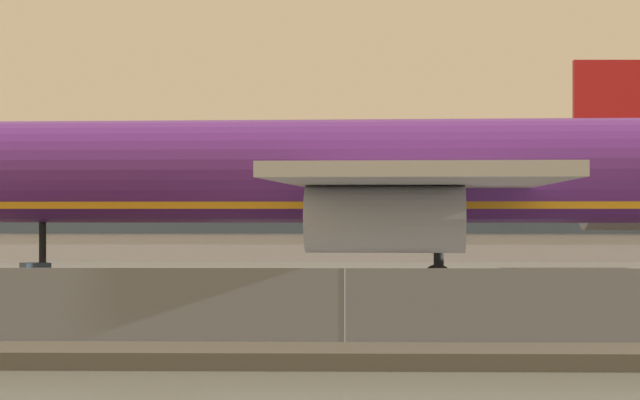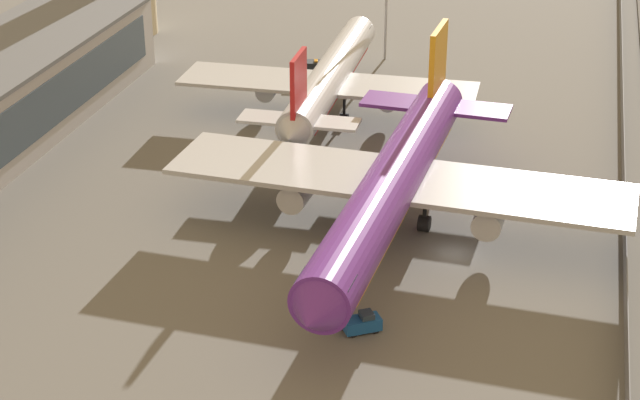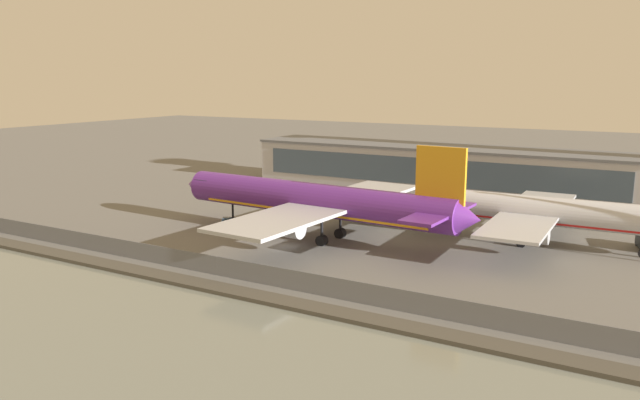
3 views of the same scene
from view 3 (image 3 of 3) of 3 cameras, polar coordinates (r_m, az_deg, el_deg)
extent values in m
plane|color=#66635E|center=(95.30, -3.29, -4.31)|extent=(500.00, 500.00, 0.00)
cube|color=#474238|center=(79.62, -11.44, -7.46)|extent=(320.00, 3.00, 0.50)
cube|color=slate|center=(82.56, -9.40, -5.96)|extent=(280.00, 0.08, 2.55)
cylinder|color=slate|center=(82.56, -9.40, -5.96)|extent=(0.10, 0.10, 2.55)
cylinder|color=#602889|center=(98.68, -0.61, 0.05)|extent=(48.41, 7.86, 5.21)
cone|color=#602889|center=(114.59, -11.31, 1.39)|extent=(3.66, 5.13, 4.95)
cone|color=#602889|center=(87.46, 13.46, -1.69)|extent=(3.64, 4.87, 4.69)
cube|color=#232D3D|center=(112.18, -10.09, 1.56)|extent=(3.11, 4.58, 1.56)
cube|color=orange|center=(98.96, -0.61, -0.76)|extent=(41.14, 6.42, 0.94)
cube|color=#B7BABF|center=(88.20, -3.47, -1.73)|extent=(11.86, 23.68, 0.52)
cube|color=#B7BABF|center=(107.28, 3.88, 0.57)|extent=(11.86, 23.68, 0.52)
cylinder|color=#B7BABF|center=(90.87, -3.50, -2.45)|extent=(6.90, 3.23, 2.87)
cylinder|color=#B7BABF|center=(106.73, 2.71, -0.40)|extent=(6.90, 3.23, 2.87)
cube|color=orange|center=(87.98, 10.96, 1.94)|extent=(7.25, 1.02, 8.86)
cube|color=#602889|center=(85.03, 9.76, -1.64)|extent=(5.28, 8.74, 0.42)
cube|color=#602889|center=(92.73, 11.85, -0.66)|extent=(5.28, 8.74, 0.42)
cylinder|color=black|center=(109.57, -7.98, -1.15)|extent=(0.36, 0.36, 3.05)
cylinder|color=black|center=(109.90, -7.96, -1.92)|extent=(1.49, 0.65, 1.46)
cylinder|color=black|center=(95.53, 0.17, -2.85)|extent=(0.42, 0.42, 3.05)
cylinder|color=black|center=(95.91, 0.17, -3.74)|extent=(1.74, 1.26, 1.68)
cylinder|color=black|center=(100.04, 1.87, -2.22)|extent=(0.42, 0.42, 3.05)
cylinder|color=black|center=(100.41, 1.86, -3.07)|extent=(1.74, 1.26, 1.68)
cylinder|color=silver|center=(100.72, 19.86, -0.96)|extent=(39.22, 5.27, 4.41)
cone|color=silver|center=(105.69, 8.70, 0.12)|extent=(2.95, 4.03, 3.97)
cube|color=#B21919|center=(100.97, 19.82, -1.63)|extent=(33.33, 4.26, 0.79)
cube|color=#B7BABF|center=(110.23, 19.61, -0.24)|extent=(9.02, 18.97, 0.44)
cube|color=#B7BABF|center=(92.09, 17.72, -2.26)|extent=(9.02, 18.97, 0.44)
cylinder|color=#B7BABF|center=(108.88, 20.04, -1.17)|extent=(5.53, 2.54, 2.42)
cylinder|color=#B7BABF|center=(93.66, 18.55, -2.99)|extent=(5.53, 2.54, 2.42)
cube|color=#B21919|center=(103.82, 10.61, 2.33)|extent=(5.88, 0.66, 7.49)
cube|color=silver|center=(107.73, 11.11, 0.43)|extent=(4.06, 6.97, 0.35)
cube|color=silver|center=(101.29, 9.92, -0.20)|extent=(4.06, 6.97, 0.35)
cylinder|color=black|center=(104.11, 18.45, -2.46)|extent=(0.35, 0.35, 2.58)
cylinder|color=black|center=(104.41, 18.41, -3.15)|extent=(1.44, 1.02, 1.42)
cylinder|color=black|center=(99.68, 17.97, -3.02)|extent=(0.35, 0.35, 2.58)
cylinder|color=black|center=(99.99, 17.92, -3.74)|extent=(1.44, 1.02, 1.42)
cube|color=#19519E|center=(108.70, -8.52, -2.08)|extent=(3.06, 3.56, 1.11)
cube|color=#283847|center=(108.13, -8.55, -1.71)|extent=(1.68, 1.63, 0.50)
cylinder|color=black|center=(107.76, -8.21, -2.40)|extent=(0.56, 0.71, 0.70)
cylinder|color=black|center=(107.91, -8.93, -2.40)|extent=(0.56, 0.71, 0.70)
cylinder|color=black|center=(109.68, -8.10, -2.16)|extent=(0.56, 0.71, 0.70)
cylinder|color=black|center=(109.83, -8.81, -2.16)|extent=(0.56, 0.71, 0.70)
cylinder|color=black|center=(107.17, 26.98, -3.55)|extent=(0.41, 0.87, 0.84)
cube|color=#B2B2B7|center=(144.18, 10.86, 2.75)|extent=(87.24, 15.55, 9.74)
cube|color=#3D4C5B|center=(136.77, 9.79, 2.55)|extent=(80.26, 0.16, 5.84)
cube|color=#5B5E63|center=(143.54, 10.94, 4.78)|extent=(87.84, 16.15, 0.50)
camera|label=1|loc=(58.24, -35.66, -12.08)|focal=70.00mm
camera|label=2|loc=(159.57, -36.34, 17.93)|focal=60.00mm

